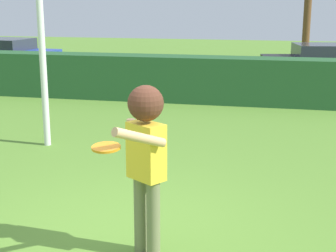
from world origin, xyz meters
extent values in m
plane|color=#5D8D31|center=(0.00, 0.00, 0.00)|extent=(60.00, 60.00, 0.00)
cylinder|color=#737750|center=(0.50, -0.42, 0.42)|extent=(0.14, 0.14, 0.84)
cylinder|color=#737750|center=(0.34, -0.30, 0.42)|extent=(0.14, 0.14, 0.84)
cube|color=yellow|center=(0.42, -0.36, 1.13)|extent=(0.44, 0.39, 0.58)
cylinder|color=tan|center=(0.46, -0.72, 1.37)|extent=(0.42, 0.56, 0.30)
cylinder|color=tan|center=(0.22, -0.23, 1.11)|extent=(0.09, 0.09, 0.62)
sphere|color=tan|center=(0.42, -0.36, 1.59)|extent=(0.22, 0.22, 0.22)
sphere|color=#512C1E|center=(0.42, -0.36, 1.62)|extent=(0.36, 0.36, 0.36)
cylinder|color=orange|center=(0.17, -0.84, 1.29)|extent=(0.27, 0.27, 0.05)
cylinder|color=silver|center=(-2.45, 3.27, 2.55)|extent=(0.12, 0.12, 5.11)
cube|color=#26562C|center=(0.00, 8.00, 0.59)|extent=(21.09, 0.90, 1.18)
cube|color=#263FA5|center=(-8.44, 11.92, 0.57)|extent=(4.35, 2.11, 0.55)
cube|color=#2D333D|center=(-8.44, 11.92, 1.05)|extent=(2.34, 1.77, 0.40)
cylinder|color=black|center=(-6.90, 12.63, 0.30)|extent=(0.61, 0.16, 0.60)
cylinder|color=black|center=(-7.06, 10.93, 0.30)|extent=(0.61, 0.16, 0.60)
cube|color=black|center=(3.19, 11.96, 0.57)|extent=(4.44, 2.42, 0.55)
cube|color=#2D333D|center=(3.19, 11.96, 1.05)|extent=(2.44, 1.93, 0.40)
cylinder|color=black|center=(1.59, 12.53, 0.30)|extent=(0.61, 0.21, 0.60)
cylinder|color=black|center=(1.90, 10.86, 0.30)|extent=(0.61, 0.21, 0.60)
cylinder|color=brown|center=(2.64, 17.77, 2.01)|extent=(0.32, 0.32, 4.01)
camera|label=1|loc=(1.70, -5.08, 2.60)|focal=54.46mm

